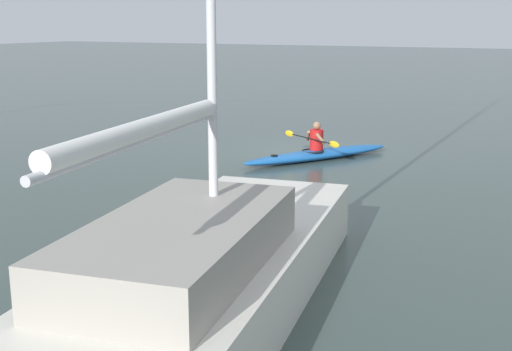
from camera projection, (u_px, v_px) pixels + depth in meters
ground_plane at (298, 151)px, 19.62m from camera, size 160.00×160.00×0.00m
kayak at (318, 154)px, 18.38m from camera, size 3.09×4.45×0.27m
kayaker at (316, 138)px, 18.24m from camera, size 2.09×1.30×0.77m
sailboat_small_daysailer at (197, 275)px, 8.28m from camera, size 3.66×9.40×12.45m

